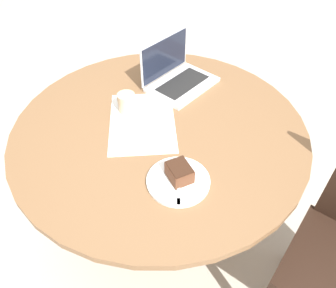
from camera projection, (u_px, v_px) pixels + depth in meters
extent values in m
plane|color=#B7AD9E|center=(162.00, 219.00, 1.90)|extent=(12.00, 12.00, 0.00)
cylinder|color=brown|center=(162.00, 218.00, 1.90)|extent=(0.47, 0.47, 0.02)
cylinder|color=brown|center=(161.00, 180.00, 1.66)|extent=(0.12, 0.12, 0.67)
cylinder|color=brown|center=(159.00, 128.00, 1.41)|extent=(1.25, 1.25, 0.03)
cube|color=black|center=(298.00, 239.00, 1.56)|extent=(0.05, 0.05, 0.45)
cube|color=white|center=(142.00, 122.00, 1.42)|extent=(0.48, 0.41, 0.00)
cylinder|color=white|center=(178.00, 181.00, 1.17)|extent=(0.23, 0.23, 0.01)
cube|color=brown|center=(179.00, 172.00, 1.16)|extent=(0.12, 0.12, 0.06)
cube|color=#351E13|center=(180.00, 167.00, 1.14)|extent=(0.11, 0.11, 0.00)
cube|color=silver|center=(179.00, 185.00, 1.15)|extent=(0.17, 0.06, 0.00)
cube|color=silver|center=(179.00, 202.00, 1.10)|extent=(0.03, 0.03, 0.00)
cylinder|color=#C6AD89|center=(127.00, 103.00, 1.44)|extent=(0.08, 0.08, 0.09)
cube|color=silver|center=(182.00, 85.00, 1.60)|extent=(0.39, 0.34, 0.02)
cube|color=black|center=(183.00, 83.00, 1.60)|extent=(0.30, 0.23, 0.00)
cube|color=silver|center=(165.00, 57.00, 1.58)|extent=(0.30, 0.14, 0.20)
cube|color=black|center=(165.00, 57.00, 1.58)|extent=(0.28, 0.13, 0.18)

